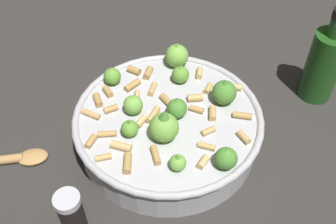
% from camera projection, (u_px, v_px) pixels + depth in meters
% --- Properties ---
extents(ground_plane, '(2.40, 2.40, 0.00)m').
position_uv_depth(ground_plane, '(168.00, 140.00, 0.71)').
color(ground_plane, '#2D2B28').
extents(cooking_pan, '(0.32, 0.32, 0.12)m').
position_uv_depth(cooking_pan, '(168.00, 124.00, 0.68)').
color(cooking_pan, '#B7B7BC').
rests_on(cooking_pan, ground).
extents(pepper_shaker, '(0.04, 0.04, 0.08)m').
position_uv_depth(pepper_shaker, '(71.00, 212.00, 0.57)').
color(pepper_shaker, black).
rests_on(pepper_shaker, ground).
extents(olive_oil_bottle, '(0.07, 0.07, 0.19)m').
position_uv_depth(olive_oil_bottle, '(324.00, 64.00, 0.74)').
color(olive_oil_bottle, '#1E4C19').
rests_on(olive_oil_bottle, ground).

